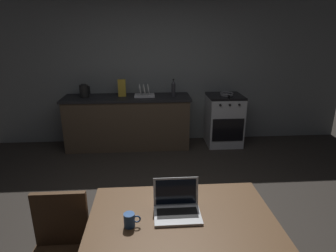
% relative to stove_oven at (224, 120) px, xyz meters
% --- Properties ---
extents(ground_plane, '(12.00, 12.00, 0.00)m').
position_rel_stove_oven_xyz_m(ground_plane, '(-1.21, -2.29, -0.45)').
color(ground_plane, '#2D2823').
extents(back_wall, '(6.40, 0.10, 2.57)m').
position_rel_stove_oven_xyz_m(back_wall, '(-0.91, 0.35, 0.83)').
color(back_wall, gray).
rests_on(back_wall, ground_plane).
extents(kitchen_counter, '(2.16, 0.64, 0.91)m').
position_rel_stove_oven_xyz_m(kitchen_counter, '(-1.71, 0.00, 0.00)').
color(kitchen_counter, '#4C3D2D').
rests_on(kitchen_counter, ground_plane).
extents(stove_oven, '(0.60, 0.62, 0.91)m').
position_rel_stove_oven_xyz_m(stove_oven, '(0.00, 0.00, 0.00)').
color(stove_oven, '#B7BABF').
rests_on(stove_oven, ground_plane).
extents(dining_table, '(1.27, 0.87, 0.76)m').
position_rel_stove_oven_xyz_m(dining_table, '(-1.14, -3.18, 0.23)').
color(dining_table, brown).
rests_on(dining_table, ground_plane).
extents(chair, '(0.40, 0.40, 0.91)m').
position_rel_stove_oven_xyz_m(chair, '(-1.99, -3.15, 0.08)').
color(chair, '#4C331E').
rests_on(chair, ground_plane).
extents(laptop, '(0.32, 0.25, 0.23)m').
position_rel_stove_oven_xyz_m(laptop, '(-1.17, -3.12, 0.35)').
color(laptop, silver).
rests_on(laptop, dining_table).
extents(electric_kettle, '(0.18, 0.16, 0.22)m').
position_rel_stove_oven_xyz_m(electric_kettle, '(-2.42, 0.00, 0.56)').
color(electric_kettle, black).
rests_on(electric_kettle, kitchen_counter).
extents(bottle, '(0.07, 0.07, 0.30)m').
position_rel_stove_oven_xyz_m(bottle, '(-0.92, -0.05, 0.60)').
color(bottle, '#2D2D33').
rests_on(bottle, kitchen_counter).
extents(frying_pan, '(0.23, 0.40, 0.05)m').
position_rel_stove_oven_xyz_m(frying_pan, '(0.02, -0.03, 0.48)').
color(frying_pan, gray).
rests_on(frying_pan, stove_oven).
extents(coffee_mug, '(0.11, 0.07, 0.09)m').
position_rel_stove_oven_xyz_m(coffee_mug, '(-1.49, -3.23, 0.35)').
color(coffee_mug, '#264C8C').
rests_on(coffee_mug, dining_table).
extents(cereal_box, '(0.13, 0.05, 0.29)m').
position_rel_stove_oven_xyz_m(cereal_box, '(-1.79, 0.02, 0.60)').
color(cereal_box, gold).
rests_on(cereal_box, kitchen_counter).
extents(dish_rack, '(0.34, 0.26, 0.21)m').
position_rel_stove_oven_xyz_m(dish_rack, '(-1.41, 0.00, 0.50)').
color(dish_rack, silver).
rests_on(dish_rack, kitchen_counter).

